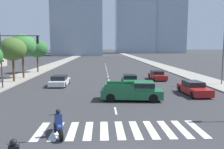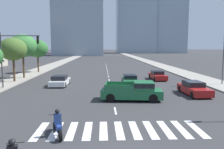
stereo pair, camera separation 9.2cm
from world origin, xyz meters
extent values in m
cube|color=gray|center=(13.55, 30.00, 0.07)|extent=(4.00, 260.00, 0.15)
cube|color=gray|center=(-13.55, 30.00, 0.07)|extent=(4.00, 260.00, 0.15)
cube|color=silver|center=(-4.50, 4.86, 0.00)|extent=(0.45, 2.96, 0.01)
cube|color=silver|center=(-3.60, 4.86, 0.00)|extent=(0.45, 2.96, 0.01)
cube|color=silver|center=(-2.70, 4.86, 0.00)|extent=(0.45, 2.96, 0.01)
cube|color=silver|center=(-1.80, 4.86, 0.00)|extent=(0.45, 2.96, 0.01)
cube|color=silver|center=(-0.90, 4.86, 0.00)|extent=(0.45, 2.96, 0.01)
cube|color=silver|center=(0.00, 4.86, 0.00)|extent=(0.45, 2.96, 0.01)
cube|color=silver|center=(0.90, 4.86, 0.00)|extent=(0.45, 2.96, 0.01)
cube|color=silver|center=(1.80, 4.86, 0.00)|extent=(0.45, 2.96, 0.01)
cube|color=silver|center=(2.70, 4.86, 0.00)|extent=(0.45, 2.96, 0.01)
cube|color=silver|center=(3.60, 4.86, 0.00)|extent=(0.45, 2.96, 0.01)
cube|color=silver|center=(4.50, 4.86, 0.00)|extent=(0.45, 2.96, 0.01)
cube|color=silver|center=(0.00, 8.86, 0.00)|extent=(0.14, 2.00, 0.01)
cube|color=silver|center=(0.00, 12.86, 0.00)|extent=(0.14, 2.00, 0.01)
cube|color=silver|center=(0.00, 16.86, 0.00)|extent=(0.14, 2.00, 0.01)
cube|color=silver|center=(0.00, 20.86, 0.00)|extent=(0.14, 2.00, 0.01)
cube|color=silver|center=(0.00, 24.86, 0.00)|extent=(0.14, 2.00, 0.01)
cube|color=silver|center=(0.00, 28.86, 0.00)|extent=(0.14, 2.00, 0.01)
cube|color=silver|center=(0.00, 32.86, 0.00)|extent=(0.14, 2.00, 0.01)
cube|color=silver|center=(0.00, 36.86, 0.00)|extent=(0.14, 2.00, 0.01)
cube|color=silver|center=(0.00, 40.86, 0.00)|extent=(0.14, 2.00, 0.01)
cube|color=silver|center=(0.00, 44.86, 0.00)|extent=(0.14, 2.00, 0.01)
cube|color=silver|center=(0.00, 48.86, 0.00)|extent=(0.14, 2.00, 0.01)
cube|color=silver|center=(0.00, 52.86, 0.00)|extent=(0.14, 2.00, 0.01)
cube|color=silver|center=(0.00, 56.86, 0.00)|extent=(0.14, 2.00, 0.01)
cylinder|color=black|center=(-4.39, 1.00, 0.97)|extent=(0.69, 0.21, 0.04)
sphere|color=black|center=(-4.18, 0.16, 1.36)|extent=(0.26, 0.26, 0.26)
cylinder|color=black|center=(-3.64, 4.90, 0.30)|extent=(0.32, 0.60, 0.60)
cylinder|color=black|center=(-3.08, 3.42, 0.30)|extent=(0.32, 0.60, 0.60)
cube|color=navy|center=(-3.36, 4.16, 0.52)|extent=(0.65, 1.26, 0.32)
cylinder|color=#B2B2B7|center=(-3.60, 4.80, 0.60)|extent=(0.17, 0.32, 0.67)
cylinder|color=black|center=(-3.62, 4.85, 0.97)|extent=(0.67, 0.28, 0.04)
cube|color=navy|center=(-3.33, 4.06, 0.96)|extent=(0.42, 0.35, 0.55)
sphere|color=black|center=(-3.33, 4.06, 1.36)|extent=(0.26, 0.26, 0.26)
cylinder|color=black|center=(-3.53, 4.09, 0.47)|extent=(0.15, 0.15, 0.55)
cylinder|color=black|center=(-3.19, 4.22, 0.47)|extent=(0.15, 0.15, 0.55)
cube|color=#1E6038|center=(1.63, 12.28, 0.59)|extent=(5.54, 2.62, 0.75)
cube|color=#1E6038|center=(2.70, 12.16, 1.32)|extent=(1.90, 2.07, 0.70)
cube|color=black|center=(2.70, 12.16, 1.40)|extent=(1.93, 2.11, 0.39)
cube|color=#1E6038|center=(0.57, 13.39, 1.25)|extent=(2.24, 0.31, 0.55)
cube|color=#1E6038|center=(0.36, 11.41, 1.25)|extent=(2.24, 0.31, 0.55)
cube|color=#1E6038|center=(-0.66, 12.52, 1.25)|extent=(0.29, 1.98, 0.55)
cylinder|color=black|center=(3.54, 13.01, 0.38)|extent=(0.78, 0.34, 0.76)
cylinder|color=black|center=(3.35, 11.16, 0.38)|extent=(0.78, 0.34, 0.76)
cylinder|color=black|center=(-0.08, 13.39, 0.38)|extent=(0.78, 0.34, 0.76)
cylinder|color=black|center=(-0.27, 11.54, 0.38)|extent=(0.78, 0.34, 0.76)
cube|color=silver|center=(-6.17, 20.39, 0.45)|extent=(1.99, 4.34, 0.57)
cube|color=black|center=(-6.18, 20.17, 1.00)|extent=(1.71, 1.97, 0.53)
cylinder|color=black|center=(-7.00, 21.87, 0.32)|extent=(0.23, 0.64, 0.64)
cylinder|color=black|center=(-5.28, 21.83, 0.32)|extent=(0.23, 0.64, 0.64)
cylinder|color=black|center=(-7.07, 18.94, 0.32)|extent=(0.23, 0.64, 0.64)
cylinder|color=black|center=(-5.35, 18.91, 0.32)|extent=(0.23, 0.64, 0.64)
cube|color=maroon|center=(8.14, 14.33, 0.49)|extent=(2.00, 4.66, 0.67)
cube|color=black|center=(8.14, 14.56, 1.07)|extent=(1.69, 2.13, 0.49)
cylinder|color=black|center=(9.03, 12.79, 0.32)|extent=(0.24, 0.65, 0.64)
cylinder|color=black|center=(7.38, 12.73, 0.32)|extent=(0.24, 0.65, 0.64)
cylinder|color=black|center=(8.91, 15.92, 0.32)|extent=(0.24, 0.65, 0.64)
cylinder|color=black|center=(7.26, 15.86, 0.32)|extent=(0.24, 0.65, 0.64)
cube|color=maroon|center=(7.05, 24.96, 0.48)|extent=(1.82, 4.57, 0.63)
cube|color=black|center=(7.05, 25.19, 1.03)|extent=(1.55, 2.07, 0.47)
cylinder|color=black|center=(7.85, 23.44, 0.32)|extent=(0.24, 0.65, 0.64)
cylinder|color=black|center=(6.32, 23.40, 0.32)|extent=(0.24, 0.65, 0.64)
cylinder|color=black|center=(7.78, 26.52, 0.32)|extent=(0.24, 0.65, 0.64)
cylinder|color=black|center=(6.25, 26.48, 0.32)|extent=(0.24, 0.65, 0.64)
cube|color=#1E6038|center=(2.42, 19.97, 0.51)|extent=(1.81, 4.62, 0.69)
cube|color=black|center=(2.42, 20.20, 1.09)|extent=(1.57, 2.09, 0.47)
cylinder|color=black|center=(3.18, 18.40, 0.32)|extent=(0.23, 0.64, 0.64)
cylinder|color=black|center=(1.61, 18.42, 0.32)|extent=(0.23, 0.64, 0.64)
cylinder|color=black|center=(3.23, 21.52, 0.32)|extent=(0.23, 0.64, 0.64)
cylinder|color=black|center=(1.66, 21.55, 0.32)|extent=(0.23, 0.64, 0.64)
cylinder|color=#333335|center=(-12.35, 18.67, 3.26)|extent=(0.14, 0.14, 6.22)
cylinder|color=#333335|center=(-10.15, 18.67, 5.97)|extent=(4.39, 0.10, 0.10)
cube|color=black|center=(-8.21, 18.67, 5.52)|extent=(0.20, 0.28, 0.90)
sphere|color=red|center=(-8.21, 18.67, 5.82)|extent=(0.18, 0.18, 0.18)
sphere|color=orange|center=(-8.21, 18.67, 5.52)|extent=(0.18, 0.18, 0.18)
sphere|color=green|center=(-8.21, 18.67, 5.22)|extent=(0.18, 0.18, 0.18)
cube|color=#19662D|center=(-12.35, 18.67, 3.15)|extent=(0.60, 0.04, 0.18)
cylinder|color=#3F3F42|center=(13.85, 19.76, 4.00)|extent=(0.12, 0.12, 7.69)
cylinder|color=#4C3823|center=(-12.75, 23.22, 1.58)|extent=(0.28, 0.28, 2.86)
ellipsoid|color=#426028|center=(-12.75, 23.22, 4.43)|extent=(3.55, 3.55, 3.02)
cylinder|color=#4C3823|center=(-12.75, 27.01, 1.73)|extent=(0.28, 0.28, 3.16)
ellipsoid|color=#387538|center=(-12.75, 27.01, 4.90)|extent=(3.98, 3.98, 3.38)
cylinder|color=#4C3823|center=(-12.75, 34.83, 1.54)|extent=(0.28, 0.28, 2.77)
ellipsoid|color=#2D662D|center=(-12.75, 34.83, 4.42)|extent=(3.75, 3.75, 3.18)
camera|label=1|loc=(-1.03, -7.82, 4.73)|focal=36.93mm
camera|label=2|loc=(-0.93, -7.82, 4.73)|focal=36.93mm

